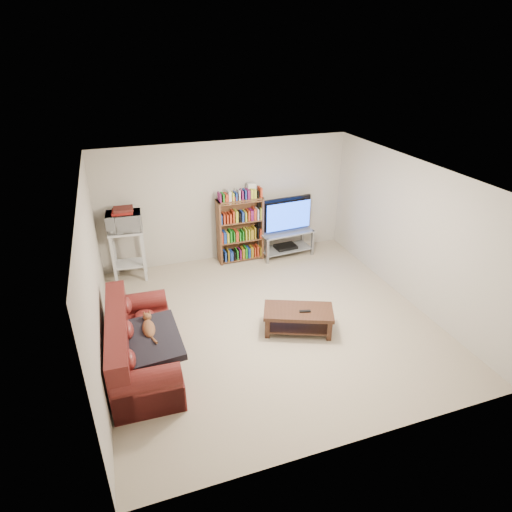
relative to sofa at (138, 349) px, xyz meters
name	(u,v)px	position (x,y,z in m)	size (l,w,h in m)	color
floor	(270,321)	(2.08, 0.43, -0.30)	(5.00, 5.00, 0.00)	#C3B091
ceiling	(272,176)	(2.08, 0.43, 2.10)	(5.00, 5.00, 0.00)	white
wall_back	(227,201)	(2.08, 2.93, 0.90)	(5.00, 5.00, 0.00)	beige
wall_front	(359,360)	(2.08, -2.07, 0.90)	(5.00, 5.00, 0.00)	beige
wall_left	(94,282)	(-0.42, 0.43, 0.90)	(5.00, 5.00, 0.00)	beige
wall_right	(412,233)	(4.58, 0.43, 0.90)	(5.00, 5.00, 0.00)	beige
sofa	(138,349)	(0.00, 0.00, 0.00)	(0.93, 2.02, 0.85)	maroon
blanket	(150,340)	(0.17, -0.14, 0.21)	(0.77, 0.99, 0.10)	black
cat	(149,329)	(0.18, 0.04, 0.27)	(0.22, 0.54, 0.16)	brown
coffee_table	(298,316)	(2.40, 0.05, -0.04)	(1.17, 0.89, 0.38)	#391F14
remote	(305,311)	(2.47, -0.03, 0.09)	(0.17, 0.05, 0.02)	black
tv_stand	(286,239)	(3.23, 2.57, 0.07)	(1.13, 0.58, 0.55)	#999EA3
television	(287,216)	(3.23, 2.57, 0.58)	(1.18, 0.16, 0.68)	black
dvd_player	(286,247)	(3.23, 2.57, -0.11)	(0.44, 0.31, 0.06)	black
bookshelf	(240,229)	(2.28, 2.67, 0.38)	(0.92, 0.30, 1.32)	brown
shelf_clutter	(244,193)	(2.38, 2.69, 1.12)	(0.67, 0.21, 0.28)	silver
microwave_stand	(128,248)	(0.09, 2.62, 0.32)	(0.65, 0.50, 0.98)	silver
microwave	(124,222)	(0.09, 2.62, 0.85)	(0.61, 0.41, 0.34)	silver
game_boxes	(122,211)	(0.09, 2.62, 1.04)	(0.36, 0.31, 0.05)	maroon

